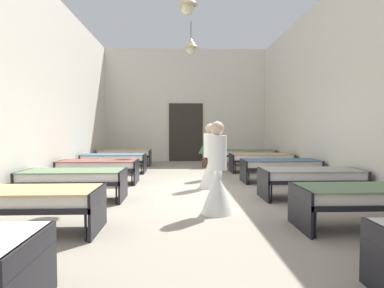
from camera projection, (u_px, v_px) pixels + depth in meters
The scene contains 16 objects.
ground_plane at pixel (192, 192), 7.15m from camera, with size 7.24×13.40×0.10m, color #9E9384.
room_shell at pixel (190, 91), 8.46m from camera, with size 7.04×13.00×4.65m.
bed_left_row_1 at pixel (26, 199), 4.19m from camera, with size 1.90×0.84×0.57m.
bed_right_row_1 at pixel (368, 196), 4.37m from camera, with size 1.90×0.84×0.57m.
bed_left_row_2 at pixel (73, 177), 6.09m from camera, with size 1.90×0.84×0.57m.
bed_right_row_2 at pixel (311, 176), 6.27m from camera, with size 1.90×0.84×0.57m.
bed_left_row_3 at pixel (99, 166), 7.98m from camera, with size 1.90×0.84×0.57m.
bed_right_row_3 at pixel (280, 165), 8.16m from camera, with size 1.90×0.84×0.57m.
bed_left_row_4 at pixel (114, 159), 9.88m from camera, with size 1.90×0.84×0.57m.
bed_right_row_4 at pixel (261, 158), 10.06m from camera, with size 1.90×0.84×0.57m.
bed_left_row_5 at pixel (125, 154), 11.77m from camera, with size 1.90×0.84×0.57m.
bed_right_row_5 at pixel (248, 153), 11.95m from camera, with size 1.90×0.84×0.57m.
nurse_near_aisle at pixel (210, 164), 7.45m from camera, with size 0.52×0.52×1.49m.
nurse_mid_aisle at pixel (217, 180), 5.15m from camera, with size 0.52×0.52×1.49m.
nurse_far_aisle at pixel (215, 159), 8.76m from camera, with size 0.52×0.52×1.49m.
potted_plant at pixel (206, 148), 11.28m from camera, with size 0.54×0.54×1.05m.
Camera 1 is at (-0.28, -7.08, 1.36)m, focal length 30.27 mm.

